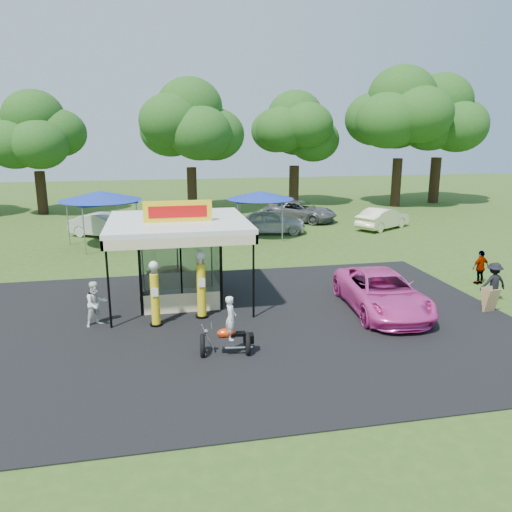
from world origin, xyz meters
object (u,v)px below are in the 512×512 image
object	(u,v)px
spectator_east_b	(481,267)
bg_car_a	(104,225)
a_frame_sign	(490,300)
bg_car_d	(300,211)
motorcycle	(229,331)
tent_east	(260,195)
pink_sedan	(382,292)
spectator_east_a	(493,283)
spectator_west	(96,304)
gas_pump_left	(155,295)
gas_pump_right	(201,286)
gas_station_kiosk	(179,259)
kiosk_car	(178,275)
bg_car_b	(174,221)
bg_car_c	(270,222)
bg_car_e	(383,218)
tent_west	(100,196)

from	to	relation	value
spectator_east_b	bg_car_a	size ratio (longest dim) A/B	0.34
a_frame_sign	bg_car_d	size ratio (longest dim) A/B	0.17
motorcycle	tent_east	distance (m)	18.02
pink_sedan	spectator_east_a	xyz separation A→B (m)	(4.83, 0.03, 0.07)
a_frame_sign	spectator_west	xyz separation A→B (m)	(-14.60, 1.55, 0.34)
gas_pump_left	gas_pump_right	world-z (taller)	gas_pump_right
gas_station_kiosk	bg_car_a	size ratio (longest dim) A/B	1.16
kiosk_car	tent_east	distance (m)	11.53
spectator_east_b	kiosk_car	bearing A→B (deg)	-21.84
a_frame_sign	spectator_east_a	bearing A→B (deg)	40.21
spectator_east_a	spectator_east_b	bearing A→B (deg)	-114.51
spectator_east_a	bg_car_a	distance (m)	23.56
spectator_west	bg_car_a	xyz separation A→B (m)	(-1.14, 16.17, -0.05)
pink_sedan	bg_car_b	world-z (taller)	pink_sedan
bg_car_b	bg_car_c	size ratio (longest dim) A/B	1.07
spectator_east_a	kiosk_car	bearing A→B (deg)	-21.37
gas_pump_right	pink_sedan	size ratio (longest dim) A/B	0.47
gas_pump_right	bg_car_e	distance (m)	20.81
bg_car_a	bg_car_e	xyz separation A→B (m)	(19.21, -1.08, -0.01)
motorcycle	spectator_west	xyz separation A→B (m)	(-4.26, 3.28, 0.05)
gas_pump_left	bg_car_a	size ratio (longest dim) A/B	0.52
pink_sedan	spectator_west	bearing A→B (deg)	-178.80
gas_pump_left	a_frame_sign	world-z (taller)	gas_pump_left
pink_sedan	spectator_west	xyz separation A→B (m)	(-10.58, 0.63, 0.05)
a_frame_sign	spectator_west	bearing A→B (deg)	164.65
a_frame_sign	bg_car_c	world-z (taller)	bg_car_c
bg_car_c	tent_west	xyz separation A→B (m)	(-10.80, -1.85, 2.24)
bg_car_a	tent_west	bearing A→B (deg)	-145.34
spectator_west	spectator_east_a	xyz separation A→B (m)	(15.41, -0.60, 0.02)
bg_car_b	tent_west	bearing A→B (deg)	131.93
bg_car_b	tent_west	size ratio (longest dim) A/B	1.05
gas_station_kiosk	tent_east	xyz separation A→B (m)	(5.86, 11.87, 0.96)
gas_pump_left	tent_west	size ratio (longest dim) A/B	0.50
gas_station_kiosk	tent_east	world-z (taller)	gas_station_kiosk
motorcycle	tent_east	size ratio (longest dim) A/B	0.46
bg_car_b	pink_sedan	bearing A→B (deg)	-157.96
pink_sedan	kiosk_car	bearing A→B (deg)	151.09
gas_pump_right	spectator_east_a	distance (m)	11.69
bg_car_e	kiosk_car	bearing A→B (deg)	93.58
pink_sedan	spectator_east_a	size ratio (longest dim) A/B	3.29
spectator_east_b	bg_car_a	world-z (taller)	spectator_east_b
gas_pump_left	a_frame_sign	bearing A→B (deg)	-4.93
gas_station_kiosk	pink_sedan	xyz separation A→B (m)	(7.52, -2.78, -1.02)
bg_car_d	bg_car_a	bearing A→B (deg)	144.58
gas_station_kiosk	bg_car_a	xyz separation A→B (m)	(-4.19, 14.03, -1.01)
gas_pump_right	tent_east	bearing A→B (deg)	69.69
bg_car_d	tent_east	distance (m)	7.07
pink_sedan	tent_east	distance (m)	14.87
spectator_east_a	tent_west	world-z (taller)	tent_west
gas_pump_right	kiosk_car	bearing A→B (deg)	98.93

